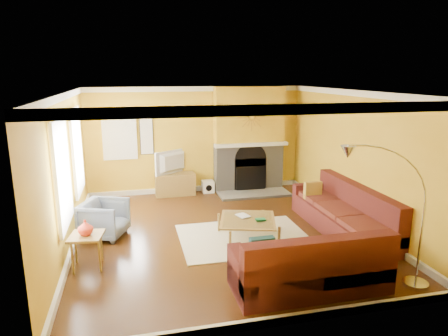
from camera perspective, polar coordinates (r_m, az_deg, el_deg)
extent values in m
cube|color=#4E2B10|center=(7.83, -0.21, -9.38)|extent=(5.50, 6.00, 0.02)
cube|color=white|center=(7.23, -0.23, 10.92)|extent=(5.50, 6.00, 0.02)
cube|color=gold|center=(10.31, -4.01, 4.03)|extent=(5.50, 0.02, 2.70)
cube|color=gold|center=(4.66, 8.26, -7.81)|extent=(5.50, 0.02, 2.70)
cube|color=gold|center=(7.32, -21.77, -0.79)|extent=(0.02, 6.00, 2.70)
cube|color=gold|center=(8.46, 18.31, 1.31)|extent=(0.02, 6.00, 2.70)
cube|color=white|center=(8.54, -20.39, 2.29)|extent=(0.06, 1.22, 1.72)
cube|color=white|center=(6.70, -22.25, -0.75)|extent=(0.06, 1.22, 1.72)
cube|color=white|center=(10.11, -14.70, 4.58)|extent=(0.82, 0.06, 1.22)
cube|color=white|center=(10.11, -11.03, 5.06)|extent=(0.34, 0.04, 1.14)
cube|color=white|center=(10.20, 3.93, 3.36)|extent=(1.92, 0.22, 0.08)
cube|color=gray|center=(10.20, 4.33, -3.70)|extent=(1.80, 0.70, 0.06)
cube|color=beige|center=(7.64, 2.90, -9.86)|extent=(2.40, 1.80, 0.02)
cube|color=olive|center=(10.22, -7.00, -2.31)|extent=(1.00, 0.45, 0.55)
imported|color=black|center=(10.08, -7.09, 0.81)|extent=(0.93, 0.68, 0.59)
cube|color=white|center=(10.40, -2.33, -2.65)|extent=(0.30, 0.30, 0.30)
imported|color=slate|center=(7.87, -16.73, -7.01)|extent=(1.00, 0.99, 0.71)
imported|color=red|center=(6.66, -19.20, -8.02)|extent=(0.25, 0.25, 0.25)
imported|color=white|center=(7.51, 2.09, -6.98)|extent=(0.28, 0.32, 0.03)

